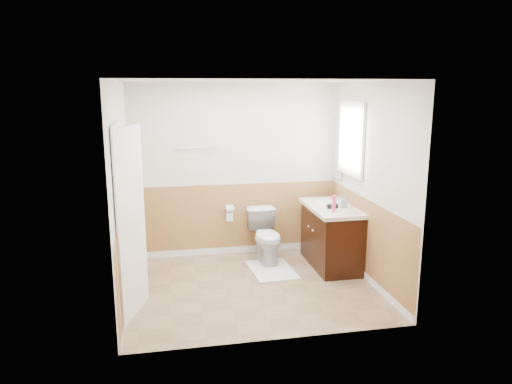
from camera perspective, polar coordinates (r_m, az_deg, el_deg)
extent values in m
plane|color=#8C7051|center=(6.07, -0.48, -11.20)|extent=(3.00, 3.00, 0.00)
plane|color=white|center=(5.57, -0.53, 13.10)|extent=(3.00, 3.00, 0.00)
plane|color=silver|center=(6.95, -2.47, 2.59)|extent=(3.00, 0.00, 3.00)
plane|color=silver|center=(4.46, 2.55, -2.98)|extent=(3.00, 0.00, 3.00)
plane|color=silver|center=(5.62, -15.72, -0.21)|extent=(0.00, 3.00, 3.00)
plane|color=silver|center=(6.14, 13.39, 0.96)|extent=(0.00, 3.00, 3.00)
plane|color=#AF7846|center=(7.11, -2.39, -3.40)|extent=(3.00, 0.00, 3.00)
plane|color=#AF7846|center=(4.72, 2.43, -11.76)|extent=(3.00, 0.00, 3.00)
plane|color=#AF7846|center=(5.82, -15.17, -7.42)|extent=(0.00, 2.60, 2.60)
plane|color=#AF7846|center=(6.32, 12.96, -5.73)|extent=(0.00, 2.60, 2.60)
imported|color=silver|center=(6.79, 1.22, -5.31)|extent=(0.46, 0.75, 0.74)
cube|color=white|center=(6.57, 1.90, -9.25)|extent=(0.61, 0.84, 0.02)
cube|color=black|center=(6.71, 8.96, -5.38)|extent=(0.55, 1.10, 0.80)
sphere|color=white|center=(6.48, 6.80, -4.57)|extent=(0.03, 0.03, 0.03)
sphere|color=silver|center=(6.67, 6.28, -4.08)|extent=(0.03, 0.03, 0.03)
cube|color=silver|center=(6.59, 9.00, -1.87)|extent=(0.60, 1.15, 0.05)
cylinder|color=white|center=(6.72, 8.65, -1.27)|extent=(0.36, 0.36, 0.02)
cylinder|color=silver|center=(6.77, 10.11, -0.70)|extent=(0.02, 0.02, 0.14)
cylinder|color=#EB3D72|center=(6.25, 9.24, -1.40)|extent=(0.05, 0.05, 0.22)
imported|color=gray|center=(6.52, 10.39, -1.06)|extent=(0.09, 0.09, 0.17)
cylinder|color=black|center=(6.45, 9.07, -1.65)|extent=(0.14, 0.07, 0.07)
cylinder|color=black|center=(6.51, 8.59, -1.76)|extent=(0.03, 0.03, 0.07)
cube|color=silver|center=(7.09, 9.69, 5.06)|extent=(0.02, 0.35, 0.90)
cube|color=white|center=(6.59, 11.27, 6.21)|extent=(0.04, 0.80, 1.00)
cube|color=white|center=(6.59, 11.40, 6.21)|extent=(0.01, 0.70, 0.90)
cube|color=white|center=(5.23, -14.85, -3.67)|extent=(0.29, 0.78, 2.04)
cube|color=white|center=(5.24, -15.69, -3.60)|extent=(0.02, 0.92, 2.10)
sphere|color=silver|center=(5.57, -13.99, -3.42)|extent=(0.06, 0.06, 0.06)
cylinder|color=silver|center=(6.79, -7.04, 5.26)|extent=(0.62, 0.02, 0.02)
cylinder|color=silver|center=(6.98, -3.15, -1.99)|extent=(0.14, 0.02, 0.02)
cylinder|color=white|center=(6.98, -3.15, -1.99)|extent=(0.10, 0.11, 0.11)
cube|color=white|center=(7.01, -3.14, -2.86)|extent=(0.10, 0.01, 0.16)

